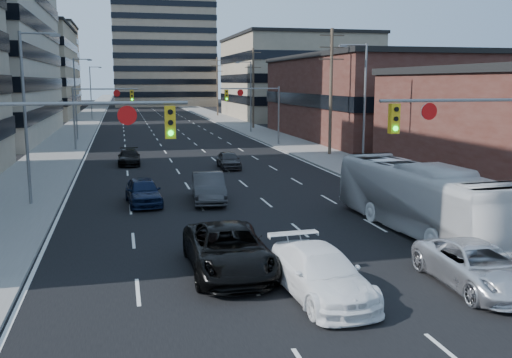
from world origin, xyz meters
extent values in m
cube|color=black|center=(0.00, 130.00, 0.01)|extent=(18.00, 300.00, 0.02)
cube|color=slate|center=(-11.50, 130.00, 0.07)|extent=(5.00, 300.00, 0.15)
cube|color=slate|center=(11.50, 130.00, 0.07)|extent=(5.00, 300.00, 0.15)
cube|color=gray|center=(-24.00, 100.00, 8.00)|extent=(20.00, 30.00, 16.00)
cube|color=#472119|center=(24.00, 50.00, 4.50)|extent=(20.00, 30.00, 9.00)
cube|color=gray|center=(25.00, 88.00, 7.00)|extent=(22.00, 28.00, 14.00)
cube|color=#ADA089|center=(-28.00, 140.00, 10.00)|extent=(24.00, 24.00, 20.00)
cube|color=gray|center=(32.00, 130.00, 6.00)|extent=(22.00, 22.00, 12.00)
cylinder|color=slate|center=(-6.75, 8.00, 5.80)|extent=(6.50, 0.12, 0.12)
cube|color=gold|center=(-4.10, 8.00, 5.15)|extent=(0.35, 0.28, 1.10)
cylinder|color=black|center=(-4.10, 7.84, 5.50)|extent=(0.18, 0.06, 0.18)
cylinder|color=black|center=(-4.10, 7.84, 5.15)|extent=(0.18, 0.06, 0.18)
cylinder|color=#0CE526|center=(-4.10, 7.84, 4.80)|extent=(0.18, 0.06, 0.18)
cylinder|color=white|center=(-5.50, 7.97, 5.40)|extent=(0.64, 0.06, 0.64)
cylinder|color=slate|center=(6.75, 8.00, 5.80)|extent=(6.50, 0.12, 0.12)
cube|color=gold|center=(4.10, 8.00, 5.15)|extent=(0.35, 0.28, 1.10)
cylinder|color=black|center=(4.10, 7.84, 5.50)|extent=(0.18, 0.06, 0.18)
cylinder|color=black|center=(4.10, 7.84, 5.15)|extent=(0.18, 0.06, 0.18)
cylinder|color=#0CE526|center=(4.10, 7.84, 4.80)|extent=(0.18, 0.06, 0.18)
cylinder|color=white|center=(5.50, 7.97, 5.40)|extent=(0.64, 0.06, 0.64)
cylinder|color=slate|center=(-10.00, 45.00, 3.00)|extent=(0.18, 0.18, 6.00)
cylinder|color=slate|center=(-7.00, 45.00, 5.80)|extent=(6.00, 0.12, 0.12)
cube|color=gold|center=(-4.60, 45.00, 5.15)|extent=(0.35, 0.28, 1.10)
cylinder|color=black|center=(-4.60, 44.84, 5.50)|extent=(0.18, 0.06, 0.18)
cylinder|color=black|center=(-4.60, 44.84, 5.15)|extent=(0.18, 0.06, 0.18)
cylinder|color=#0CE526|center=(-4.60, 44.84, 4.80)|extent=(0.18, 0.06, 0.18)
cylinder|color=white|center=(-6.00, 44.97, 5.40)|extent=(0.64, 0.06, 0.64)
cylinder|color=slate|center=(10.00, 45.00, 3.00)|extent=(0.18, 0.18, 6.00)
cylinder|color=slate|center=(7.00, 45.00, 5.80)|extent=(6.00, 0.12, 0.12)
cube|color=gold|center=(4.60, 45.00, 5.15)|extent=(0.35, 0.28, 1.10)
cylinder|color=black|center=(4.60, 44.84, 5.50)|extent=(0.18, 0.06, 0.18)
cylinder|color=black|center=(4.60, 44.84, 5.15)|extent=(0.18, 0.06, 0.18)
cylinder|color=#0CE526|center=(4.60, 44.84, 4.80)|extent=(0.18, 0.06, 0.18)
cylinder|color=white|center=(6.00, 44.97, 5.40)|extent=(0.64, 0.06, 0.64)
cylinder|color=#4C3D2D|center=(12.20, 36.00, 5.50)|extent=(0.28, 0.28, 11.00)
cube|color=#4C3D2D|center=(12.20, 36.00, 10.40)|extent=(2.20, 0.10, 0.10)
cube|color=#4C3D2D|center=(12.20, 36.00, 9.40)|extent=(2.20, 0.10, 0.10)
cube|color=#4C3D2D|center=(12.20, 36.00, 8.40)|extent=(2.20, 0.10, 0.10)
cylinder|color=#4C3D2D|center=(12.20, 66.00, 5.50)|extent=(0.28, 0.28, 11.00)
cube|color=#4C3D2D|center=(12.20, 66.00, 10.40)|extent=(2.20, 0.10, 0.10)
cube|color=#4C3D2D|center=(12.20, 66.00, 9.40)|extent=(2.20, 0.10, 0.10)
cube|color=#4C3D2D|center=(12.20, 66.00, 8.40)|extent=(2.20, 0.10, 0.10)
cylinder|color=#4C3D2D|center=(12.20, 96.00, 5.50)|extent=(0.28, 0.28, 11.00)
cube|color=#4C3D2D|center=(12.20, 96.00, 10.40)|extent=(2.20, 0.10, 0.10)
cube|color=#4C3D2D|center=(12.20, 96.00, 9.40)|extent=(2.20, 0.10, 0.10)
cube|color=#4C3D2D|center=(12.20, 96.00, 8.40)|extent=(2.20, 0.10, 0.10)
cylinder|color=slate|center=(-10.50, 20.00, 4.50)|extent=(0.16, 0.16, 9.00)
cylinder|color=slate|center=(-9.60, 20.00, 8.90)|extent=(1.80, 0.10, 0.10)
cube|color=slate|center=(-8.80, 20.00, 8.82)|extent=(0.50, 0.22, 0.14)
cylinder|color=slate|center=(-10.50, 55.00, 4.50)|extent=(0.16, 0.16, 9.00)
cylinder|color=slate|center=(-9.60, 55.00, 8.90)|extent=(1.80, 0.10, 0.10)
cube|color=slate|center=(-8.80, 55.00, 8.82)|extent=(0.50, 0.22, 0.14)
cylinder|color=slate|center=(-10.50, 90.00, 4.50)|extent=(0.16, 0.16, 9.00)
cylinder|color=slate|center=(-9.60, 90.00, 8.90)|extent=(1.80, 0.10, 0.10)
cube|color=slate|center=(-8.80, 90.00, 8.82)|extent=(0.50, 0.22, 0.14)
cylinder|color=slate|center=(10.50, 25.00, 4.50)|extent=(0.16, 0.16, 9.00)
cylinder|color=slate|center=(9.60, 25.00, 8.90)|extent=(1.80, 0.10, 0.10)
cube|color=slate|center=(8.80, 25.00, 8.82)|extent=(0.50, 0.22, 0.14)
cylinder|color=slate|center=(10.50, 60.00, 4.50)|extent=(0.16, 0.16, 9.00)
cylinder|color=slate|center=(9.60, 60.00, 8.90)|extent=(1.80, 0.10, 0.10)
cube|color=slate|center=(8.80, 60.00, 8.82)|extent=(0.50, 0.22, 0.14)
imported|color=black|center=(-2.29, 7.23, 0.80)|extent=(2.71, 5.80, 1.61)
imported|color=white|center=(0.03, 4.35, 0.74)|extent=(2.42, 5.25, 1.49)
imported|color=silver|center=(5.15, 3.94, 0.71)|extent=(2.51, 5.16, 1.41)
imported|color=silver|center=(6.84, 10.77, 1.50)|extent=(3.18, 10.90, 3.00)
imported|color=#0C1733|center=(-4.70, 19.05, 0.72)|extent=(2.00, 4.35, 1.44)
imported|color=#2F2F32|center=(-1.20, 19.00, 0.79)|extent=(2.06, 4.90, 1.57)
imported|color=black|center=(-5.20, 34.28, 0.61)|extent=(1.78, 4.23, 1.22)
imported|color=#2D2D2F|center=(2.10, 30.63, 0.65)|extent=(1.65, 3.86, 1.30)
camera|label=1|loc=(-5.70, -11.33, 6.50)|focal=40.00mm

